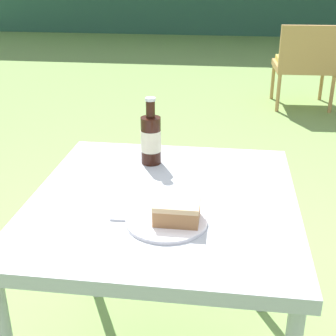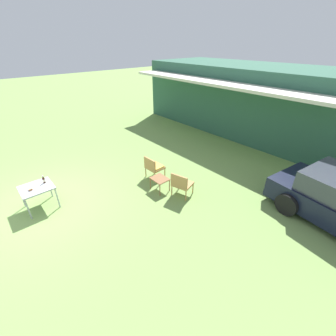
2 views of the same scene
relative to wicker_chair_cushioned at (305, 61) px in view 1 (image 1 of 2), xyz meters
The scene contains 5 objects.
wicker_chair_cushioned is the anchor object (origin of this frame).
patio_table 3.63m from the wicker_chair_cushioned, 104.41° to the right, with size 0.79×0.85×0.71m.
cake_on_plate 3.77m from the wicker_chair_cushioned, 103.17° to the right, with size 0.22×0.22×0.07m.
cola_bottle_near 3.42m from the wicker_chair_cushioned, 106.75° to the right, with size 0.07×0.07×0.23m.
fork 3.79m from the wicker_chair_cushioned, 104.34° to the right, with size 0.18×0.01×0.01m.
Camera 1 is at (0.18, -1.23, 1.35)m, focal length 50.00 mm.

